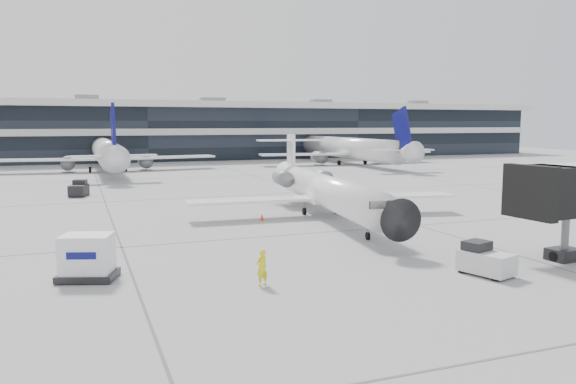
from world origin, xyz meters
name	(u,v)px	position (x,y,z in m)	size (l,w,h in m)	color
ground	(284,235)	(0.00, 0.00, 0.00)	(220.00, 220.00, 0.00)	#969799
terminal	(142,134)	(0.00, 82.00, 5.00)	(170.00, 22.00, 10.00)	black
bg_jet_center	(108,171)	(-8.00, 55.00, 0.00)	(32.00, 40.00, 9.60)	white
bg_jet_right	(347,164)	(32.00, 55.00, 0.00)	(32.00, 40.00, 9.60)	white
regional_jet	(324,189)	(5.44, 5.87, 2.08)	(21.09, 26.32, 6.08)	white
ramp_worker	(262,268)	(-4.78, -10.14, 0.83)	(0.60, 0.40, 1.65)	yellow
baggage_tug	(485,260)	(5.67, -12.10, 0.69)	(2.08, 2.74, 1.54)	silver
cargo_uld	(87,258)	(-11.95, -6.39, 1.03)	(2.97, 2.56, 2.05)	black
traffic_cone	(262,217)	(0.38, 5.76, 0.24)	(0.45, 0.45, 0.50)	#FF370D
far_tug	(79,189)	(-12.16, 25.27, 0.70)	(2.06, 2.76, 1.57)	black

